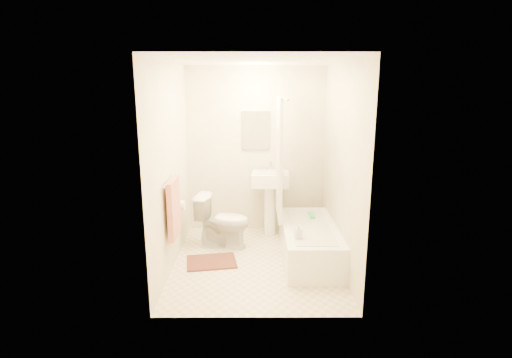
{
  "coord_description": "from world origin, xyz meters",
  "views": [
    {
      "loc": [
        -0.01,
        -4.56,
        2.14
      ],
      "look_at": [
        0.0,
        0.25,
        1.0
      ],
      "focal_mm": 28.0,
      "sensor_mm": 36.0,
      "label": 1
    }
  ],
  "objects_px": {
    "toilet": "(223,221)",
    "bath_mat": "(212,262)",
    "sink": "(270,201)",
    "bathtub": "(309,242)",
    "soap_bottle": "(298,232)"
  },
  "relations": [
    {
      "from": "sink",
      "to": "soap_bottle",
      "type": "distance_m",
      "value": 1.28
    },
    {
      "from": "soap_bottle",
      "to": "toilet",
      "type": "bearing_deg",
      "value": 138.66
    },
    {
      "from": "bathtub",
      "to": "bath_mat",
      "type": "height_order",
      "value": "bathtub"
    },
    {
      "from": "toilet",
      "to": "sink",
      "type": "xyz_separation_m",
      "value": [
        0.65,
        0.43,
        0.15
      ]
    },
    {
      "from": "sink",
      "to": "bath_mat",
      "type": "xyz_separation_m",
      "value": [
        -0.75,
        -0.96,
        -0.5
      ]
    },
    {
      "from": "toilet",
      "to": "soap_bottle",
      "type": "distance_m",
      "value": 1.24
    },
    {
      "from": "toilet",
      "to": "soap_bottle",
      "type": "xyz_separation_m",
      "value": [
        0.92,
        -0.81,
        0.16
      ]
    },
    {
      "from": "bathtub",
      "to": "bath_mat",
      "type": "xyz_separation_m",
      "value": [
        -1.22,
        -0.15,
        -0.2
      ]
    },
    {
      "from": "toilet",
      "to": "bath_mat",
      "type": "distance_m",
      "value": 0.63
    },
    {
      "from": "toilet",
      "to": "sink",
      "type": "relative_size",
      "value": 0.71
    },
    {
      "from": "toilet",
      "to": "bath_mat",
      "type": "xyz_separation_m",
      "value": [
        -0.11,
        -0.52,
        -0.34
      ]
    },
    {
      "from": "toilet",
      "to": "bathtub",
      "type": "xyz_separation_m",
      "value": [
        1.11,
        -0.38,
        -0.14
      ]
    },
    {
      "from": "toilet",
      "to": "soap_bottle",
      "type": "relative_size",
      "value": 4.13
    },
    {
      "from": "bath_mat",
      "to": "soap_bottle",
      "type": "distance_m",
      "value": 1.18
    },
    {
      "from": "sink",
      "to": "bath_mat",
      "type": "bearing_deg",
      "value": -125.42
    }
  ]
}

